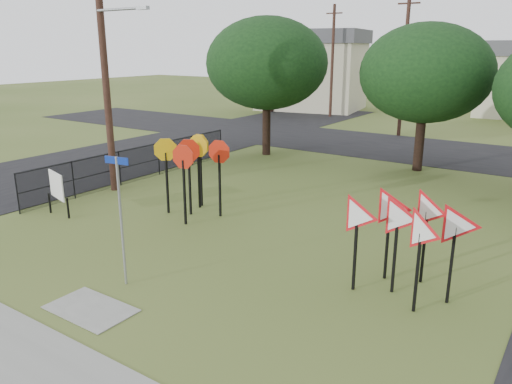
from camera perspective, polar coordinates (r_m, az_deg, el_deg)
ground at (r=13.53m, az=-10.26°, el=-8.92°), size 140.00×140.00×0.00m
sidewalk at (r=11.33m, az=-25.82°, el=-15.66°), size 30.00×1.60×0.02m
street_left at (r=28.44m, az=-13.55°, el=4.27°), size 8.00×50.00×0.02m
street_far at (r=30.44m, az=17.07°, el=4.77°), size 60.00×8.00×0.02m
curb_pad at (r=12.14m, az=-18.37°, el=-12.57°), size 2.00×1.20×0.02m
street_name_sign at (r=12.39m, az=-15.20°, el=-2.43°), size 0.66×0.13×3.24m
stop_sign_cluster at (r=17.39m, az=-7.24°, el=3.82°), size 2.49×1.97×2.71m
yield_sign_cluster at (r=12.09m, az=16.90°, el=-3.29°), size 3.12×1.99×2.45m
info_board at (r=18.55m, az=-21.83°, el=0.53°), size 1.22×0.38×1.57m
utility_pole_main at (r=20.67m, az=-16.87°, el=14.24°), size 3.55×0.33×10.00m
far_pole_a at (r=34.34m, az=16.57°, el=13.78°), size 1.40×0.24×9.00m
far_pole_c at (r=42.93m, az=8.71°, el=14.61°), size 1.40×0.24×9.00m
fence_run at (r=22.63m, az=-13.12°, el=3.29°), size 0.05×11.55×1.50m
house_left at (r=48.34m, az=6.42°, el=13.73°), size 10.58×8.88×7.20m
tree_near_left at (r=27.00m, az=1.24°, el=14.47°), size 6.40×6.40×7.27m
tree_near_mid at (r=24.57m, az=18.83°, el=12.72°), size 6.00×6.00×6.80m
tree_far_left at (r=45.86m, az=1.74°, el=15.59°), size 6.80×6.80×7.73m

